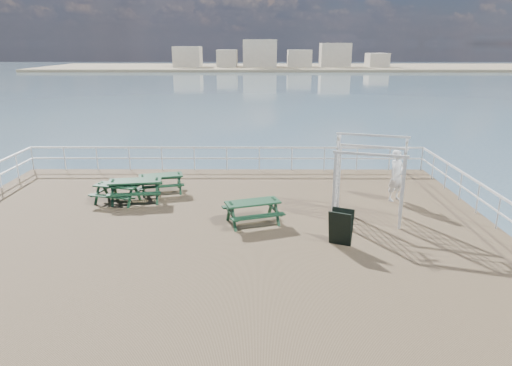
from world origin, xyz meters
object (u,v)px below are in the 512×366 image
object	(u,v)px
picnic_table_a	(161,180)
trellis_arbor	(369,182)
picnic_table_b	(135,186)
picnic_table_c	(253,207)
person	(396,176)
picnic_table_d	(117,190)

from	to	relation	value
picnic_table_a	trellis_arbor	world-z (taller)	trellis_arbor
picnic_table_a	picnic_table_b	world-z (taller)	picnic_table_b
picnic_table_c	picnic_table_a	bearing A→B (deg)	120.06
person	picnic_table_d	bearing A→B (deg)	147.57
picnic_table_a	picnic_table_c	bearing A→B (deg)	-56.37
picnic_table_d	trellis_arbor	distance (m)	8.85
trellis_arbor	person	bearing A→B (deg)	68.89
person	picnic_table_c	bearing A→B (deg)	169.39
picnic_table_b	picnic_table_d	xyz separation A→B (m)	(-0.63, -0.16, -0.09)
picnic_table_b	person	world-z (taller)	person
person	trellis_arbor	bearing A→B (deg)	-162.15
trellis_arbor	picnic_table_b	bearing A→B (deg)	-175.06
trellis_arbor	person	world-z (taller)	trellis_arbor
trellis_arbor	picnic_table_a	bearing A→B (deg)	176.50
picnic_table_d	trellis_arbor	bearing A→B (deg)	4.31
picnic_table_d	person	distance (m)	10.14
picnic_table_c	person	size ratio (longest dim) A/B	1.09
picnic_table_d	trellis_arbor	world-z (taller)	trellis_arbor
picnic_table_a	person	bearing A→B (deg)	-20.85
picnic_table_b	picnic_table_c	distance (m)	4.80
picnic_table_b	picnic_table_d	bearing A→B (deg)	-174.05
picnic_table_b	picnic_table_a	bearing A→B (deg)	46.03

